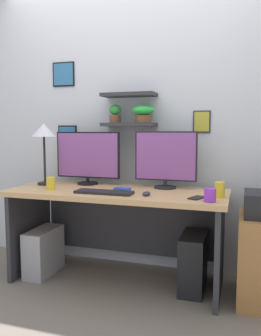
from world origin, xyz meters
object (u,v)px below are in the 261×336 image
Objects in this scene: coffee_mug at (210,195)px; pen_cup at (51,183)px; monitor_right at (166,159)px; keyboard at (104,192)px; computer_tower_left at (44,251)px; computer_tower_right at (193,262)px; monitor_left at (88,157)px; desk_lamp at (44,134)px; computer_mouse at (146,194)px; water_cup at (220,190)px; scissors_tray at (122,189)px; desk at (119,214)px; cell_phone at (197,198)px.

pen_cup is at bearing 174.89° from coffee_mug.
keyboard is at bearing -135.52° from monitor_right.
computer_tower_left is at bearing 168.70° from keyboard.
coffee_mug is 0.21× the size of computer_tower_right.
desk_lamp is (-0.35, -0.14, 0.20)m from monitor_left.
water_cup is (0.51, 0.10, 0.04)m from computer_mouse.
coffee_mug is at bearing -10.71° from computer_mouse.
pen_cup reaches higher than coffee_mug.
keyboard reaches higher than computer_tower_right.
computer_mouse is 0.17× the size of desk_lamp.
computer_tower_right is at bearing 3.48° from computer_tower_left.
scissors_tray is at bearing 177.18° from water_cup.
monitor_left is 0.51m from scissors_tray.
pen_cup is (-0.52, -0.18, 0.26)m from desk.
coffee_mug is at bearing -22.68° from monitor_left.
computer_tower_right is (0.26, -0.18, -0.77)m from monitor_right.
monitor_left is 1.24m from computer_tower_right.
water_cup is (0.84, 0.11, 0.05)m from keyboard.
water_cup reaches higher than computer_tower_right.
scissors_tray is at bearing -53.00° from desk.
scissors_tray is (-0.23, 0.14, -0.00)m from computer_mouse.
pen_cup is (0.18, -0.21, -0.39)m from desk_lamp.
computer_tower_left is at bearing -162.48° from cell_phone.
coffee_mug is (0.46, -0.09, 0.03)m from computer_mouse.
desk is at bearing 79.32° from keyboard.
monitor_left is (-0.35, 0.16, 0.44)m from desk.
computer_tower_right is (-0.19, 0.08, -0.59)m from water_cup.
pen_cup is 0.25× the size of computer_tower_left.
scissors_tray reaches higher than cell_phone.
monitor_left reaches higher than scissors_tray.
computer_mouse reaches higher than desk.
computer_tower_right is at bearing -2.01° from desk_lamp.
monitor_right is 0.95m from pen_cup.
desk_lamp is (-1.04, -0.14, 0.20)m from monitor_right.
coffee_mug is (0.75, -0.30, 0.25)m from desk.
desk_lamp is 5.89× the size of coffee_mug.
keyboard is at bearing -11.30° from computer_tower_left.
computer_tower_left is (0.04, -0.12, -1.00)m from desk_lamp.
scissors_tray is at bearing 149.25° from computer_mouse.
monitor_right reaches higher than water_cup.
computer_tower_right is (0.96, -0.18, -0.77)m from monitor_left.
keyboard is at bearing -100.68° from desk.
computer_tower_right is at bearing -10.85° from monitor_left.
keyboard is at bearing -20.52° from desk_lamp.
scissors_tray is at bearing -170.49° from cell_phone.
computer_mouse is at bearing -30.75° from scissors_tray.
monitor_left is at bearing 149.69° from computer_mouse.
scissors_tray is 0.28× the size of computer_tower_right.
cell_phone is (0.69, 0.02, -0.01)m from keyboard.
coffee_mug is at bearing -12.50° from desk_lamp.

